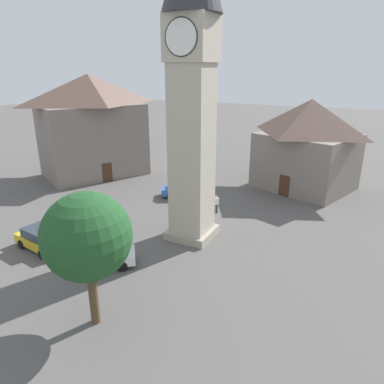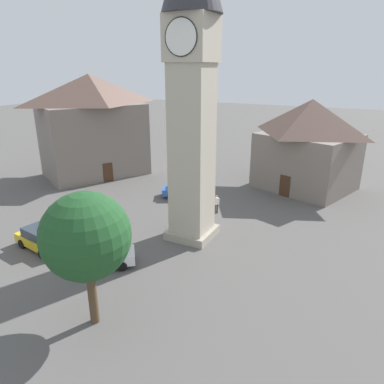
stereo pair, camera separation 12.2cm
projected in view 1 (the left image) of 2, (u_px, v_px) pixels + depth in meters
The scene contains 9 objects.
ground_plane at pixel (192, 236), 26.46m from camera, with size 200.00×200.00×0.00m, color #565451.
clock_tower at pixel (192, 55), 22.25m from camera, with size 3.82×3.82×21.62m.
car_blue_kerb at pixel (102, 255), 22.19m from camera, with size 4.30×3.84×1.53m.
car_silver_kerb at pixel (41, 239), 24.33m from camera, with size 4.34×2.31×1.53m.
car_red_corner at pixel (183, 189), 34.28m from camera, with size 4.44×3.42×1.53m.
pedestrian at pixel (216, 202), 30.28m from camera, with size 0.50×0.37×1.69m.
tree at pixel (87, 237), 15.98m from camera, with size 4.14×4.14×6.77m.
building_shop_left at pixel (307, 144), 35.61m from camera, with size 11.04×10.36×9.04m.
building_terrace_right at pixel (92, 125), 39.86m from camera, with size 11.92×13.46×11.29m.
Camera 1 is at (10.80, -21.28, 11.90)m, focal length 33.05 mm.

